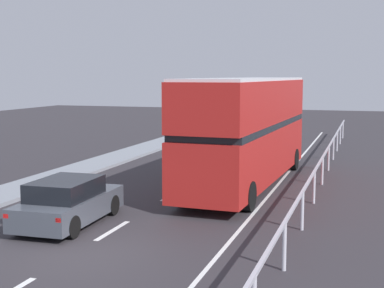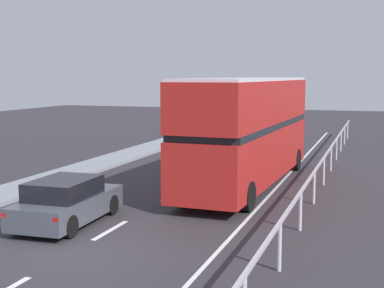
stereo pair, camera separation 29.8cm
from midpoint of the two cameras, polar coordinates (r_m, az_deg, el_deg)
The scene contains 6 objects.
ground_plane at distance 14.59m, azimuth -12.30°, elevation -10.97°, with size 74.05×120.00×0.10m, color #302D32.
lane_paint_markings at distance 21.30m, azimuth 4.37°, elevation -4.93°, with size 3.61×46.00×0.01m.
bridge_side_railing at distance 21.34m, azimuth 12.51°, elevation -2.50°, with size 0.10×42.00×1.17m.
double_decker_bus_red at distance 22.25m, azimuth 5.36°, elevation 1.60°, with size 3.00×11.60×4.32m.
hatchback_car_near at distance 17.04m, azimuth -13.10°, elevation -5.87°, with size 1.91×4.12×1.39m.
sedan_car_ahead at distance 35.85m, azimuth 3.61°, elevation 1.06°, with size 1.88×4.62×1.40m.
Camera 1 is at (6.90, -12.02, 4.44)m, focal length 51.88 mm.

